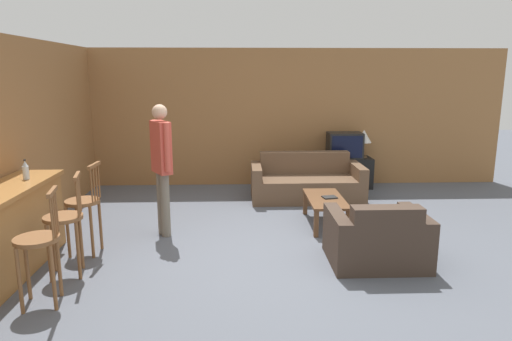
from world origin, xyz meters
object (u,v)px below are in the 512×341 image
Objects in this scene: bar_chair_mid at (65,224)px; person_by_window at (162,161)px; couch_far at (306,183)px; table_lamp at (364,137)px; bar_chair_near at (39,246)px; bar_chair_far at (84,207)px; armchair_near at (377,240)px; tv at (345,145)px; book_on_table at (330,197)px; tv_unit at (343,172)px; bottle at (26,170)px; coffee_table at (325,202)px.

person_by_window is (0.83, 1.23, 0.43)m from bar_chair_mid.
couch_far is 1.57m from table_lamp.
bar_chair_far is (0.00, 1.25, 0.00)m from bar_chair_near.
person_by_window reaches higher than bar_chair_near.
bar_chair_near reaches higher than armchair_near.
book_on_table is (-0.70, -2.19, -0.40)m from tv.
table_lamp is at bearing 0.48° from tv.
tv_unit is at bearing 90.00° from tv.
bar_chair_far reaches higher than table_lamp.
bar_chair_near is 1.36m from bottle.
bar_chair_far reaches higher than tv_unit.
bottle is 1.60m from person_by_window.
armchair_near is at bearing -102.38° from table_lamp.
table_lamp is at bearing 64.15° from book_on_table.
bar_chair_mid reaches higher than tv.
person_by_window reaches higher than armchair_near.
book_on_table is (3.13, 2.20, -0.17)m from bar_chair_near.
armchair_near is (3.41, 0.83, -0.30)m from bar_chair_near.
couch_far is 2.83m from armchair_near.
tv reaches higher than book_on_table.
table_lamp is at bearing 34.34° from bottle.
book_on_table is 2.40m from person_by_window.
bottle is at bearing -143.57° from tv.
armchair_near is 3.63m from tv.
bar_chair_near reaches higher than book_on_table.
armchair_near is at bearing 13.64° from bar_chair_near.
bar_chair_far reaches higher than couch_far.
person_by_window is at bearing -171.48° from coffee_table.
book_on_table is 0.42× the size of table_lamp.
bar_chair_near is 4.79× the size of bottle.
bar_chair_mid is at bearing -135.26° from couch_far.
tv_unit is 0.52m from tv.
book_on_table is at bearing 26.45° from bar_chair_mid.
couch_far is at bearing -137.14° from tv_unit.
bar_chair_far is at bearing -163.09° from book_on_table.
tv_unit is at bearing 44.35° from bar_chair_mid.
couch_far is 4.44m from bottle.
tv_unit reaches higher than coffee_table.
bottle reaches higher than couch_far.
bottle is at bearing -168.40° from bar_chair_far.
bar_chair_far is 0.58× the size of couch_far.
couch_far is 1.42m from coffee_table.
couch_far is at bearing 50.32° from bar_chair_near.
tv_unit is 0.77m from table_lamp.
bottle is at bearing -152.34° from person_by_window.
tv_unit is 3.99m from person_by_window.
bar_chair_far is at bearing -162.71° from coffee_table.
bottle is at bearing -163.59° from coffee_table.
book_on_table is (3.71, 1.07, -0.65)m from bottle.
bottle is (-4.41, -3.26, 0.77)m from tv_unit.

